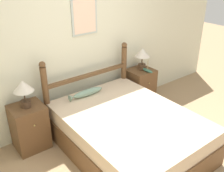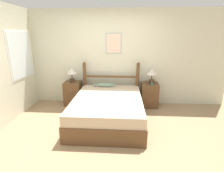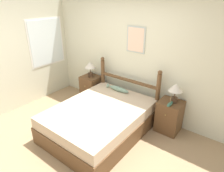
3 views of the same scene
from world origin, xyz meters
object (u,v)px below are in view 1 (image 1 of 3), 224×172
bed (128,132)px  table_lamp_right (142,54)px  model_boat (147,70)px  nightstand_right (140,86)px  fish_pillow (86,93)px  table_lamp_left (23,89)px  nightstand_left (30,127)px

bed → table_lamp_right: (1.09, 0.91, 0.65)m
bed → table_lamp_right: 1.56m
bed → model_boat: size_ratio=8.33×
nightstand_right → fish_pillow: (-1.20, -0.08, 0.28)m
table_lamp_right → fish_pillow: 1.28m
model_boat → nightstand_right: bearing=101.4°
bed → nightstand_right: 1.37m
fish_pillow → table_lamp_right: bearing=4.9°
model_boat → table_lamp_left: bearing=176.5°
bed → table_lamp_right: size_ratio=5.28×
nightstand_left → model_boat: (2.13, -0.13, 0.35)m
model_boat → bed: bearing=-145.2°
nightstand_right → table_lamp_left: 2.18m
nightstand_left → nightstand_right: size_ratio=1.00×
bed → table_lamp_left: table_lamp_left is taller
nightstand_left → bed: bearing=-40.0°
nightstand_left → nightstand_right: 2.10m
bed → table_lamp_left: (-1.05, 0.88, 0.65)m
nightstand_right → model_boat: model_boat is taller
nightstand_left → table_lamp_right: bearing=0.7°
table_lamp_left → model_boat: table_lamp_left is taller
table_lamp_right → fish_pillow: bearing=-175.1°
model_boat → fish_pillow: (-1.23, 0.05, -0.07)m
nightstand_right → table_lamp_left: size_ratio=1.70×
fish_pillow → table_lamp_left: bearing=175.0°
table_lamp_left → nightstand_left: bearing=93.1°
bed → table_lamp_right: table_lamp_right is taller
bed → fish_pillow: 0.88m
model_boat → fish_pillow: 1.23m
table_lamp_left → fish_pillow: 0.95m
table_lamp_left → table_lamp_right: (2.14, 0.03, 0.00)m
bed → model_boat: 1.37m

